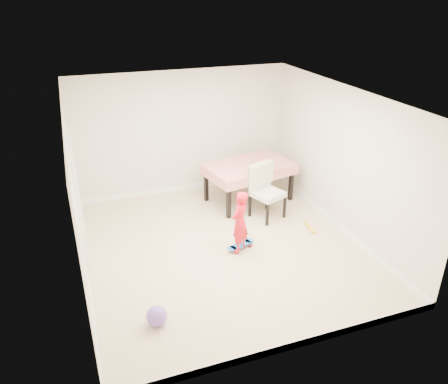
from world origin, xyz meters
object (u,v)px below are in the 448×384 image
object	(u,v)px
dining_table	(249,182)
skateboard	(241,246)
dining_chair	(268,192)
child	(240,224)
balloon	(157,316)

from	to	relation	value
dining_table	skateboard	bearing A→B (deg)	-128.06
dining_chair	child	distance (m)	1.36
child	dining_table	bearing A→B (deg)	-158.84
dining_chair	balloon	world-z (taller)	dining_chair
dining_chair	child	xyz separation A→B (m)	(-0.96, -0.96, 0.01)
dining_table	balloon	distance (m)	4.00
dining_table	child	xyz separation A→B (m)	(-0.90, -1.77, 0.14)
child	balloon	distance (m)	2.14
child	skateboard	bearing A→B (deg)	-167.79
dining_chair	child	bearing A→B (deg)	-155.52
balloon	dining_table	bearing A→B (deg)	49.72
dining_table	dining_chair	xyz separation A→B (m)	(0.06, -0.81, 0.12)
dining_chair	balloon	bearing A→B (deg)	-160.37
skateboard	child	distance (m)	0.51
dining_table	balloon	world-z (taller)	dining_table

